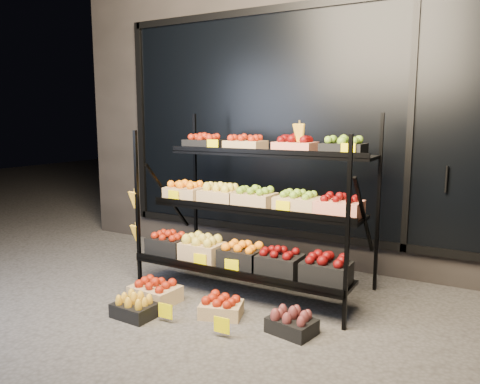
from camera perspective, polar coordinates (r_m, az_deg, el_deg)
The scene contains 9 objects.
ground at distance 4.08m, azimuth -2.60°, elevation -14.31°, with size 24.00×24.00×0.00m, color #514F4C.
building at distance 6.09m, azimuth 10.48°, elevation 10.14°, with size 6.00×2.08×3.50m.
display_rack at distance 4.35m, azimuth 1.43°, elevation -1.96°, with size 2.18×1.02×1.68m.
tag_floor_a at distance 3.89m, azimuth -9.07°, elevation -14.67°, with size 0.13×0.01×0.12m, color #FFE900.
tag_floor_b at distance 3.61m, azimuth -2.24°, elevation -16.49°, with size 0.13×0.01×0.12m, color #FFE900.
floor_crate_left at distance 4.31m, azimuth -10.31°, elevation -11.77°, with size 0.44×0.34×0.21m.
floor_crate_midleft at distance 4.03m, azimuth -12.75°, elevation -13.54°, with size 0.35×0.27×0.18m.
floor_crate_midright at distance 3.95m, azimuth -2.31°, elevation -13.78°, with size 0.40×0.34×0.18m.
floor_crate_right at distance 3.69m, azimuth 6.33°, elevation -15.54°, with size 0.38×0.31×0.18m.
Camera 1 is at (1.99, -3.17, 1.62)m, focal length 35.00 mm.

